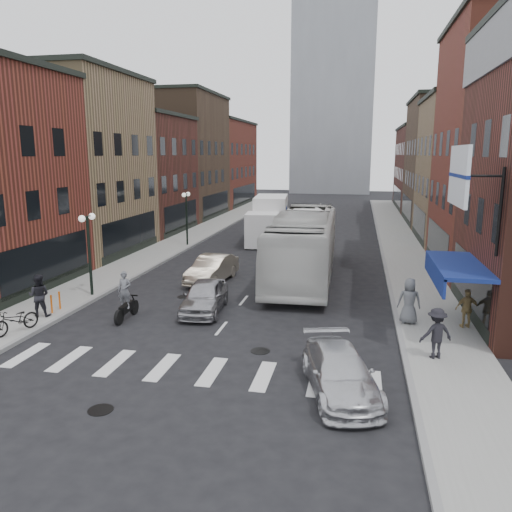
{
  "coord_description": "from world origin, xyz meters",
  "views": [
    {
      "loc": [
        5.24,
        -17.46,
        6.92
      ],
      "look_at": [
        0.68,
        4.65,
        2.28
      ],
      "focal_mm": 35.0,
      "sensor_mm": 36.0,
      "label": 1
    }
  ],
  "objects_px": {
    "parked_bicycle": "(16,320)",
    "streetlamp_far": "(186,208)",
    "box_truck": "(269,220)",
    "ped_left_solo": "(39,295)",
    "ped_right_a": "(436,333)",
    "billboard_sign": "(461,178)",
    "ped_right_b": "(467,308)",
    "curb_car": "(340,372)",
    "motorcycle_rider": "(125,297)",
    "ped_right_c": "(409,301)",
    "sedan_left_far": "(212,269)",
    "bike_rack": "(56,302)",
    "sedan_left_near": "(205,296)",
    "transit_bus": "(304,245)",
    "streetlamp_near": "(88,239)"
  },
  "relations": [
    {
      "from": "box_truck",
      "to": "curb_car",
      "type": "height_order",
      "value": "box_truck"
    },
    {
      "from": "billboard_sign",
      "to": "streetlamp_near",
      "type": "distance_m",
      "value": 16.68
    },
    {
      "from": "transit_bus",
      "to": "ped_left_solo",
      "type": "height_order",
      "value": "transit_bus"
    },
    {
      "from": "sedan_left_far",
      "to": "bike_rack",
      "type": "bearing_deg",
      "value": -120.18
    },
    {
      "from": "billboard_sign",
      "to": "motorcycle_rider",
      "type": "distance_m",
      "value": 13.84
    },
    {
      "from": "ped_left_solo",
      "to": "ped_right_a",
      "type": "distance_m",
      "value": 15.85
    },
    {
      "from": "curb_car",
      "to": "transit_bus",
      "type": "bearing_deg",
      "value": 85.23
    },
    {
      "from": "sedan_left_near",
      "to": "ped_left_solo",
      "type": "relative_size",
      "value": 2.28
    },
    {
      "from": "bike_rack",
      "to": "box_truck",
      "type": "xyz_separation_m",
      "value": [
        5.84,
        20.22,
        1.2
      ]
    },
    {
      "from": "bike_rack",
      "to": "sedan_left_far",
      "type": "bearing_deg",
      "value": 53.34
    },
    {
      "from": "box_truck",
      "to": "motorcycle_rider",
      "type": "bearing_deg",
      "value": -102.97
    },
    {
      "from": "sedan_left_near",
      "to": "ped_left_solo",
      "type": "height_order",
      "value": "ped_left_solo"
    },
    {
      "from": "curb_car",
      "to": "motorcycle_rider",
      "type": "bearing_deg",
      "value": 136.64
    },
    {
      "from": "ped_right_b",
      "to": "ped_right_c",
      "type": "xyz_separation_m",
      "value": [
        -2.2,
        0.07,
        0.15
      ]
    },
    {
      "from": "ped_right_a",
      "to": "ped_right_b",
      "type": "relative_size",
      "value": 1.11
    },
    {
      "from": "ped_right_a",
      "to": "streetlamp_near",
      "type": "bearing_deg",
      "value": -37.52
    },
    {
      "from": "motorcycle_rider",
      "to": "ped_left_solo",
      "type": "relative_size",
      "value": 1.16
    },
    {
      "from": "motorcycle_rider",
      "to": "ped_right_c",
      "type": "height_order",
      "value": "motorcycle_rider"
    },
    {
      "from": "ped_right_b",
      "to": "ped_right_c",
      "type": "distance_m",
      "value": 2.21
    },
    {
      "from": "curb_car",
      "to": "ped_left_solo",
      "type": "relative_size",
      "value": 2.44
    },
    {
      "from": "streetlamp_near",
      "to": "streetlamp_far",
      "type": "height_order",
      "value": "same"
    },
    {
      "from": "billboard_sign",
      "to": "ped_right_b",
      "type": "xyz_separation_m",
      "value": [
        1.01,
        2.18,
        -5.2
      ]
    },
    {
      "from": "sedan_left_far",
      "to": "curb_car",
      "type": "height_order",
      "value": "sedan_left_far"
    },
    {
      "from": "parked_bicycle",
      "to": "streetlamp_far",
      "type": "bearing_deg",
      "value": 109.36
    },
    {
      "from": "billboard_sign",
      "to": "sedan_left_far",
      "type": "distance_m",
      "value": 14.52
    },
    {
      "from": "streetlamp_far",
      "to": "sedan_left_near",
      "type": "relative_size",
      "value": 0.99
    },
    {
      "from": "box_truck",
      "to": "ped_right_c",
      "type": "bearing_deg",
      "value": -69.99
    },
    {
      "from": "transit_bus",
      "to": "ped_right_a",
      "type": "bearing_deg",
      "value": -64.17
    },
    {
      "from": "transit_bus",
      "to": "ped_right_a",
      "type": "xyz_separation_m",
      "value": [
        5.66,
        -10.93,
        -0.86
      ]
    },
    {
      "from": "billboard_sign",
      "to": "motorcycle_rider",
      "type": "xyz_separation_m",
      "value": [
        -12.83,
        0.72,
        -5.14
      ]
    },
    {
      "from": "box_truck",
      "to": "ped_left_solo",
      "type": "relative_size",
      "value": 4.6
    },
    {
      "from": "box_truck",
      "to": "motorcycle_rider",
      "type": "distance_m",
      "value": 20.46
    },
    {
      "from": "motorcycle_rider",
      "to": "ped_right_c",
      "type": "xyz_separation_m",
      "value": [
        11.64,
        1.53,
        0.1
      ]
    },
    {
      "from": "streetlamp_far",
      "to": "transit_bus",
      "type": "relative_size",
      "value": 0.3
    },
    {
      "from": "bike_rack",
      "to": "sedan_left_near",
      "type": "xyz_separation_m",
      "value": [
        6.28,
        1.7,
        0.16
      ]
    },
    {
      "from": "billboard_sign",
      "to": "curb_car",
      "type": "height_order",
      "value": "billboard_sign"
    },
    {
      "from": "streetlamp_near",
      "to": "transit_bus",
      "type": "distance_m",
      "value": 11.57
    },
    {
      "from": "billboard_sign",
      "to": "ped_right_b",
      "type": "bearing_deg",
      "value": 65.09
    },
    {
      "from": "box_truck",
      "to": "ped_right_b",
      "type": "distance_m",
      "value": 22.02
    },
    {
      "from": "bike_rack",
      "to": "ped_right_b",
      "type": "relative_size",
      "value": 0.51
    },
    {
      "from": "sedan_left_far",
      "to": "ped_right_a",
      "type": "height_order",
      "value": "ped_right_a"
    },
    {
      "from": "billboard_sign",
      "to": "streetlamp_near",
      "type": "height_order",
      "value": "billboard_sign"
    },
    {
      "from": "ped_right_c",
      "to": "motorcycle_rider",
      "type": "bearing_deg",
      "value": 8.26
    },
    {
      "from": "sedan_left_far",
      "to": "curb_car",
      "type": "distance_m",
      "value": 13.91
    },
    {
      "from": "sedan_left_near",
      "to": "ped_right_a",
      "type": "bearing_deg",
      "value": -26.96
    },
    {
      "from": "sedan_left_near",
      "to": "parked_bicycle",
      "type": "distance_m",
      "value": 7.61
    },
    {
      "from": "ped_right_a",
      "to": "parked_bicycle",
      "type": "bearing_deg",
      "value": -17.74
    },
    {
      "from": "transit_bus",
      "to": "sedan_left_near",
      "type": "bearing_deg",
      "value": -118.21
    },
    {
      "from": "streetlamp_near",
      "to": "ped_right_c",
      "type": "height_order",
      "value": "streetlamp_near"
    },
    {
      "from": "ped_right_a",
      "to": "ped_right_b",
      "type": "distance_m",
      "value": 3.77
    }
  ]
}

